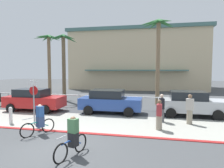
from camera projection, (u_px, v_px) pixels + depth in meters
The scene contains 18 objects.
ground_plane at pixel (110, 105), 17.53m from camera, with size 80.00×80.00×0.00m, color #424447.
sidewalk_strip at pixel (90, 122), 11.87m from camera, with size 44.00×4.00×0.02m, color #9E9E93.
curb_paint at pixel (77, 133), 9.91m from camera, with size 44.00×0.24×0.03m, color maroon.
building_backdrop at pixel (138, 60), 33.94m from camera, with size 21.42×12.24×9.42m.
rail_fence at pixel (106, 98), 16.00m from camera, with size 27.40×0.08×1.04m.
stop_sign_bike_lane at pixel (34, 96), 11.23m from camera, with size 0.52×0.56×2.56m.
bollard_1 at pixel (11, 115), 11.50m from camera, with size 0.20×0.20×1.00m.
palm_tree_0 at pixel (49, 51), 21.88m from camera, with size 3.17×3.14×6.98m.
palm_tree_1 at pixel (64, 52), 19.53m from camera, with size 2.72×3.42×6.62m.
palm_tree_2 at pixel (158, 39), 17.45m from camera, with size 3.26×3.46×7.56m.
car_red_1 at pixel (34, 100), 15.06m from camera, with size 4.40×2.02×1.69m.
car_blue_2 at pixel (110, 101), 14.25m from camera, with size 4.40×2.02×1.69m.
car_silver_3 at pixel (191, 103), 13.40m from camera, with size 4.40×2.02×1.69m.
cyclist_blue_0 at pixel (72, 138), 7.23m from camera, with size 0.58×1.76×1.50m.
cyclist_teal_1 at pixel (39, 120), 9.65m from camera, with size 0.92×1.63×1.50m.
pedestrian_0 at pixel (190, 110), 11.39m from camera, with size 0.47×0.42×1.75m.
pedestrian_1 at pixel (159, 116), 10.31m from camera, with size 0.35×0.43×1.61m.
pedestrian_2 at pixel (162, 109), 11.88m from camera, with size 0.37×0.44×1.70m.
Camera 1 is at (3.71, -6.93, 3.20)m, focal length 31.70 mm.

